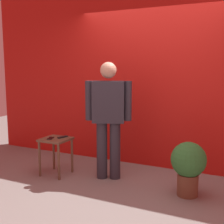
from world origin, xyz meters
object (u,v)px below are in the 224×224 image
(cell_phone, at_px, (51,138))
(tv_remote, at_px, (63,137))
(side_table, at_px, (56,146))
(standing_person, at_px, (108,115))
(potted_plant, at_px, (188,164))

(cell_phone, bearing_deg, tv_remote, 24.38)
(side_table, relative_size, tv_remote, 3.26)
(standing_person, bearing_deg, side_table, -165.22)
(standing_person, bearing_deg, tv_remote, -170.34)
(tv_remote, height_order, potted_plant, potted_plant)
(side_table, height_order, cell_phone, cell_phone)
(side_table, xyz_separation_m, potted_plant, (1.94, 0.10, -0.03))
(cell_phone, xyz_separation_m, tv_remote, (0.13, 0.12, 0.01))
(standing_person, height_order, potted_plant, standing_person)
(side_table, xyz_separation_m, tv_remote, (0.07, 0.08, 0.12))
(side_table, bearing_deg, cell_phone, -147.41)
(standing_person, height_order, cell_phone, standing_person)
(side_table, relative_size, potted_plant, 0.81)
(standing_person, height_order, tv_remote, standing_person)
(potted_plant, bearing_deg, standing_person, 174.68)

